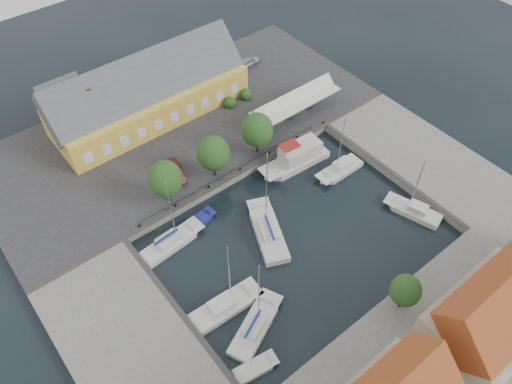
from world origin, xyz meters
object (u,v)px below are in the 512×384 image
west_boat_a (171,243)px  west_boat_c (225,307)px  car_silver (249,61)px  warehouse (143,95)px  east_boat_c (414,212)px  east_boat_a (340,170)px  trawler (296,159)px  center_sailboat (268,233)px  west_boat_d (255,327)px  car_red (175,171)px  launch_sw (255,369)px  launch_nw (200,221)px  tent_canopy (296,101)px

west_boat_a → west_boat_c: size_ratio=0.98×
car_silver → west_boat_a: bearing=121.5°
warehouse → east_boat_c: bearing=-65.5°
east_boat_c → east_boat_a: bearing=100.7°
trawler → east_boat_c: east_boat_c is taller
warehouse → center_sailboat: bearing=-89.4°
west_boat_c → west_boat_d: 3.96m
car_red → west_boat_c: west_boat_c is taller
west_boat_c → launch_sw: 7.32m
launch_nw → tent_canopy: bearing=17.9°
center_sailboat → west_boat_a: center_sailboat is taller
west_boat_c → launch_nw: bearing=68.2°
west_boat_d → launch_nw: (3.50, 15.25, -0.18)m
west_boat_a → launch_sw: west_boat_a is taller
west_boat_d → launch_sw: west_boat_d is taller
west_boat_a → launch_sw: 17.88m
center_sailboat → east_boat_a: size_ratio=1.29×
east_boat_a → west_boat_d: west_boat_d is taller
west_boat_d → west_boat_a: bearing=94.1°
west_boat_d → launch_nw: 15.65m
launch_sw → west_boat_a: bearing=84.8°
center_sailboat → launch_sw: size_ratio=2.78×
tent_canopy → west_boat_c: (-26.15, -18.41, -3.42)m
west_boat_d → tent_canopy: bearing=41.5°
car_red → west_boat_c: (-6.12, -19.01, -1.50)m
west_boat_a → west_boat_c: 10.66m
launch_sw → car_red: bearing=73.5°
car_silver → west_boat_d: west_boat_d is taller
car_silver → warehouse: bearing=85.4°
center_sailboat → launch_sw: 16.49m
warehouse → car_silver: (19.32, 0.44, -2.72)m
tent_canopy → trawler: (-5.74, -6.87, -2.67)m
center_sailboat → east_boat_c: 18.41m
car_red → east_boat_c: east_boat_c is taller
car_red → west_boat_d: (-5.06, -22.83, -1.49)m
trawler → tent_canopy: bearing=50.1°
trawler → launch_nw: trawler is taller
west_boat_a → west_boat_c: bearing=-90.1°
car_silver → car_red: 26.55m
tent_canopy → car_red: 20.13m
center_sailboat → west_boat_c: bearing=-154.3°
car_silver → west_boat_c: bearing=132.7°
east_boat_c → west_boat_a: west_boat_a is taller
launch_nw → launch_sw: bearing=-108.4°
east_boat_a → west_boat_d: size_ratio=0.91×
tent_canopy → car_silver: 14.68m
east_boat_c → west_boat_c: size_ratio=0.85×
tent_canopy → trawler: bearing=-129.9°
car_red → east_boat_a: east_boat_a is taller
center_sailboat → west_boat_c: size_ratio=1.19×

